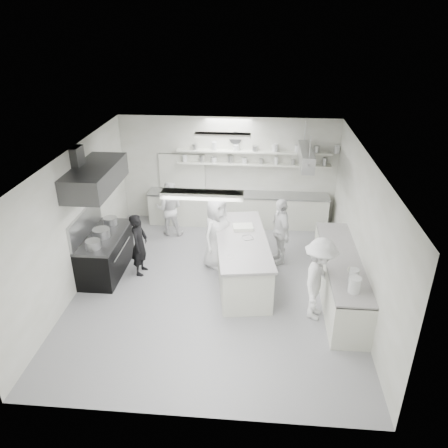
# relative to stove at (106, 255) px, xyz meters

# --- Properties ---
(floor) EXTENTS (6.00, 7.00, 0.02)m
(floor) POSITION_rel_stove_xyz_m (2.60, -0.40, -0.46)
(floor) COLOR #9B9BA0
(floor) RESTS_ON ground
(ceiling) EXTENTS (6.00, 7.00, 0.02)m
(ceiling) POSITION_rel_stove_xyz_m (2.60, -0.40, 2.56)
(ceiling) COLOR white
(ceiling) RESTS_ON wall_back
(wall_back) EXTENTS (6.00, 0.04, 3.00)m
(wall_back) POSITION_rel_stove_xyz_m (2.60, 3.10, 1.05)
(wall_back) COLOR silver
(wall_back) RESTS_ON floor
(wall_front) EXTENTS (6.00, 0.04, 3.00)m
(wall_front) POSITION_rel_stove_xyz_m (2.60, -3.90, 1.05)
(wall_front) COLOR silver
(wall_front) RESTS_ON floor
(wall_left) EXTENTS (0.04, 7.00, 3.00)m
(wall_left) POSITION_rel_stove_xyz_m (-0.40, -0.40, 1.05)
(wall_left) COLOR silver
(wall_left) RESTS_ON floor
(wall_right) EXTENTS (0.04, 7.00, 3.00)m
(wall_right) POSITION_rel_stove_xyz_m (5.60, -0.40, 1.05)
(wall_right) COLOR silver
(wall_right) RESTS_ON floor
(stove) EXTENTS (0.80, 1.80, 0.90)m
(stove) POSITION_rel_stove_xyz_m (0.00, 0.00, 0.00)
(stove) COLOR black
(stove) RESTS_ON floor
(exhaust_hood) EXTENTS (0.85, 2.00, 0.50)m
(exhaust_hood) POSITION_rel_stove_xyz_m (0.00, -0.00, 1.90)
(exhaust_hood) COLOR #3B3B3C
(exhaust_hood) RESTS_ON wall_left
(back_counter) EXTENTS (5.00, 0.60, 0.92)m
(back_counter) POSITION_rel_stove_xyz_m (2.90, 2.80, 0.01)
(back_counter) COLOR silver
(back_counter) RESTS_ON floor
(shelf_lower) EXTENTS (4.20, 0.26, 0.04)m
(shelf_lower) POSITION_rel_stove_xyz_m (3.30, 2.97, 1.30)
(shelf_lower) COLOR silver
(shelf_lower) RESTS_ON wall_back
(shelf_upper) EXTENTS (4.20, 0.26, 0.04)m
(shelf_upper) POSITION_rel_stove_xyz_m (3.30, 2.97, 1.65)
(shelf_upper) COLOR silver
(shelf_upper) RESTS_ON wall_back
(pass_through_window) EXTENTS (1.30, 0.04, 1.00)m
(pass_through_window) POSITION_rel_stove_xyz_m (1.30, 3.08, 1.00)
(pass_through_window) COLOR black
(pass_through_window) RESTS_ON wall_back
(wall_clock) EXTENTS (0.32, 0.05, 0.32)m
(wall_clock) POSITION_rel_stove_xyz_m (2.80, 3.06, 2.00)
(wall_clock) COLOR white
(wall_clock) RESTS_ON wall_back
(right_counter) EXTENTS (0.74, 3.30, 0.94)m
(right_counter) POSITION_rel_stove_xyz_m (5.25, -0.60, 0.02)
(right_counter) COLOR silver
(right_counter) RESTS_ON floor
(pot_rack) EXTENTS (0.30, 1.60, 0.40)m
(pot_rack) POSITION_rel_stove_xyz_m (4.60, 2.00, 1.85)
(pot_rack) COLOR #A2A3A4
(pot_rack) RESTS_ON ceiling
(light_fixture_front) EXTENTS (1.30, 0.25, 0.10)m
(light_fixture_front) POSITION_rel_stove_xyz_m (2.60, -2.20, 2.49)
(light_fixture_front) COLOR silver
(light_fixture_front) RESTS_ON ceiling
(light_fixture_rear) EXTENTS (1.30, 0.25, 0.10)m
(light_fixture_rear) POSITION_rel_stove_xyz_m (2.60, 1.40, 2.49)
(light_fixture_rear) COLOR silver
(light_fixture_rear) RESTS_ON ceiling
(prep_island) EXTENTS (1.42, 2.84, 1.00)m
(prep_island) POSITION_rel_stove_xyz_m (3.15, -0.07, 0.05)
(prep_island) COLOR silver
(prep_island) RESTS_ON floor
(stove_pot) EXTENTS (0.38, 0.38, 0.24)m
(stove_pot) POSITION_rel_stove_xyz_m (0.00, -0.07, 0.58)
(stove_pot) COLOR #A2A3A4
(stove_pot) RESTS_ON stove
(cook_stove) EXTENTS (0.40, 0.57, 1.48)m
(cook_stove) POSITION_rel_stove_xyz_m (0.81, 0.03, 0.29)
(cook_stove) COLOR black
(cook_stove) RESTS_ON floor
(cook_back) EXTENTS (0.74, 0.58, 1.49)m
(cook_back) POSITION_rel_stove_xyz_m (1.10, 2.04, 0.30)
(cook_back) COLOR white
(cook_back) RESTS_ON floor
(cook_island_left) EXTENTS (0.92, 1.01, 1.74)m
(cook_island_left) POSITION_rel_stove_xyz_m (2.53, 0.52, 0.42)
(cook_island_left) COLOR white
(cook_island_left) RESTS_ON floor
(cook_island_right) EXTENTS (0.66, 1.04, 1.65)m
(cook_island_right) POSITION_rel_stove_xyz_m (4.02, 0.82, 0.37)
(cook_island_right) COLOR white
(cook_island_right) RESTS_ON floor
(cook_right) EXTENTS (0.97, 1.27, 1.73)m
(cook_right) POSITION_rel_stove_xyz_m (4.70, -1.26, 0.42)
(cook_right) COLOR white
(cook_right) RESTS_ON floor
(bowl_island_a) EXTENTS (0.33, 0.33, 0.06)m
(bowl_island_a) POSITION_rel_stove_xyz_m (3.27, -0.02, 0.58)
(bowl_island_a) COLOR #A2A3A4
(bowl_island_a) RESTS_ON prep_island
(bowl_island_b) EXTENTS (0.18, 0.18, 0.05)m
(bowl_island_b) POSITION_rel_stove_xyz_m (2.97, -0.88, 0.58)
(bowl_island_b) COLOR silver
(bowl_island_b) RESTS_ON prep_island
(bowl_right) EXTENTS (0.28, 0.28, 0.06)m
(bowl_right) POSITION_rel_stove_xyz_m (5.37, -1.08, 0.52)
(bowl_right) COLOR silver
(bowl_right) RESTS_ON right_counter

